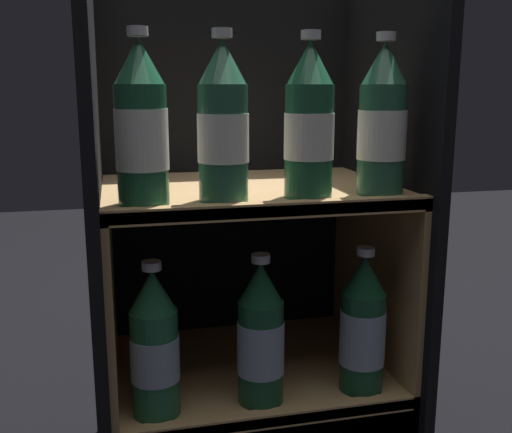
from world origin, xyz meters
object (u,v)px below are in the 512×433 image
Objects in this scene: bottle_upper_front_0 at (141,128)px; bottle_lower_front_2 at (363,328)px; bottle_upper_front_3 at (382,124)px; bottle_lower_front_1 at (261,337)px; bottle_upper_front_2 at (309,125)px; bottle_lower_front_0 at (155,347)px; bottle_upper_front_1 at (223,126)px.

bottle_upper_front_0 is 0.51m from bottle_lower_front_2.
bottle_upper_front_3 reaches higher than bottle_lower_front_1.
bottle_upper_front_0 is at bearing 180.00° from bottle_lower_front_2.
bottle_upper_front_2 is 1.00× the size of bottle_lower_front_0.
bottle_upper_front_1 is at bearing 180.00° from bottle_upper_front_3.
bottle_upper_front_0 and bottle_upper_front_1 have the same top height.
bottle_upper_front_2 reaches higher than bottle_lower_front_0.
bottle_upper_front_2 reaches higher than bottle_lower_front_1.
bottle_lower_front_2 is (0.37, 0.00, -0.36)m from bottle_upper_front_0.
bottle_lower_front_1 is at bearing 180.00° from bottle_lower_front_2.
bottle_upper_front_1 is at bearing 0.00° from bottle_upper_front_0.
bottle_lower_front_2 is at bearing 0.00° from bottle_upper_front_1.
bottle_lower_front_2 is at bearing 0.00° from bottle_upper_front_0.
bottle_lower_front_2 is at bearing 0.00° from bottle_upper_front_2.
bottle_upper_front_2 is (0.14, 0.00, 0.00)m from bottle_upper_front_1.
bottle_upper_front_3 reaches higher than bottle_lower_front_0.
bottle_upper_front_0 reaches higher than bottle_lower_front_2.
bottle_upper_front_3 is at bearing 0.00° from bottle_upper_front_0.
bottle_upper_front_1 is 1.00× the size of bottle_upper_front_2.
bottle_upper_front_3 is at bearing 0.00° from bottle_upper_front_2.
bottle_upper_front_2 is 1.00× the size of bottle_upper_front_3.
bottle_upper_front_1 is 1.00× the size of bottle_lower_front_1.
bottle_upper_front_0 and bottle_upper_front_3 have the same top height.
bottle_upper_front_2 is at bearing 0.00° from bottle_lower_front_0.
bottle_lower_front_1 is at bearing 180.00° from bottle_upper_front_2.
bottle_lower_front_0 is at bearing 180.00° from bottle_lower_front_1.
bottle_lower_front_0 is at bearing 180.00° from bottle_upper_front_2.
bottle_upper_front_3 is 0.36m from bottle_lower_front_2.
bottle_upper_front_0 is at bearing 180.00° from bottle_upper_front_1.
bottle_upper_front_0 is 0.39m from bottle_upper_front_3.
bottle_lower_front_0 is (-0.12, 0.00, -0.35)m from bottle_upper_front_1.
bottle_upper_front_3 is (0.13, 0.00, -0.00)m from bottle_upper_front_2.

